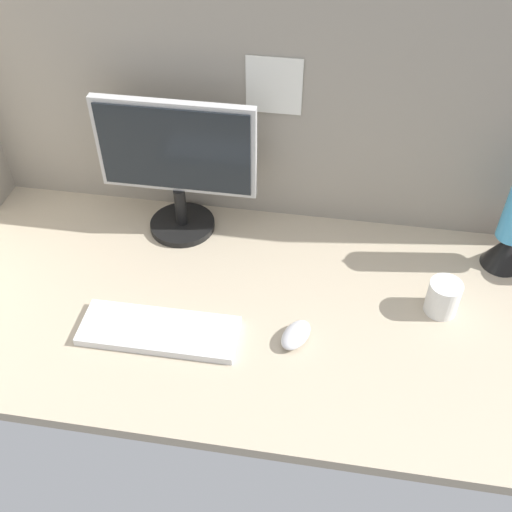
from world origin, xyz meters
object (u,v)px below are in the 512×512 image
(keyboard, at_px, (159,331))
(mouse, at_px, (296,335))
(monitor, at_px, (177,162))
(mug_ceramic_white, at_px, (443,297))

(keyboard, relative_size, mouse, 3.85)
(monitor, xyz_separation_m, mug_ceramic_white, (0.69, -0.21, -0.17))
(keyboard, relative_size, mug_ceramic_white, 4.17)
(mug_ceramic_white, bearing_deg, mouse, -156.35)
(mouse, bearing_deg, keyboard, -150.46)
(mouse, bearing_deg, monitor, 158.69)
(mouse, height_order, mug_ceramic_white, mug_ceramic_white)
(monitor, height_order, mouse, monitor)
(keyboard, distance_m, mug_ceramic_white, 0.68)
(keyboard, bearing_deg, mug_ceramic_white, 15.04)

